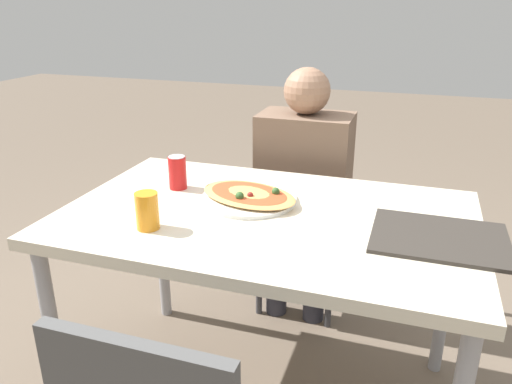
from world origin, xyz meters
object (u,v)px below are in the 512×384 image
(pizza_main, at_px, (249,196))
(soda_can, at_px, (177,172))
(chair_far_seated, at_px, (308,202))
(person_seated, at_px, (303,174))
(dining_table, at_px, (267,233))
(drink_glass, at_px, (147,211))

(pizza_main, height_order, soda_can, soda_can)
(chair_far_seated, xyz_separation_m, person_seated, (-0.00, -0.12, 0.18))
(dining_table, bearing_deg, chair_far_seated, 91.84)
(dining_table, bearing_deg, soda_can, 163.12)
(pizza_main, distance_m, drink_glass, 0.38)
(person_seated, height_order, pizza_main, person_seated)
(soda_can, height_order, drink_glass, soda_can)
(pizza_main, bearing_deg, drink_glass, -125.64)
(dining_table, relative_size, chair_far_seated, 1.49)
(person_seated, bearing_deg, drink_glass, 71.56)
(soda_can, bearing_deg, person_seated, 55.52)
(dining_table, xyz_separation_m, drink_glass, (-0.31, -0.23, 0.13))
(pizza_main, bearing_deg, person_seated, 83.11)
(chair_far_seated, xyz_separation_m, soda_can, (-0.36, -0.64, 0.32))
(chair_far_seated, bearing_deg, pizza_main, 84.27)
(chair_far_seated, distance_m, pizza_main, 0.73)
(dining_table, relative_size, drink_glass, 11.62)
(pizza_main, bearing_deg, chair_far_seated, 84.27)
(person_seated, height_order, soda_can, person_seated)
(person_seated, distance_m, soda_can, 0.65)
(drink_glass, bearing_deg, soda_can, 101.53)
(person_seated, bearing_deg, pizza_main, 83.11)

